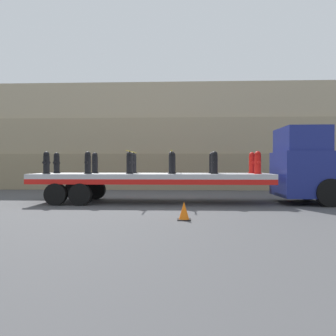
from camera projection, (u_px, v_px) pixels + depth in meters
name	position (u px, v px, depth m)	size (l,w,h in m)	color
ground_plane	(152.00, 202.00, 13.64)	(120.00, 120.00, 0.00)	#474749
rock_cliff	(163.00, 138.00, 21.85)	(60.00, 3.30, 6.77)	gray
truck_cab	(308.00, 166.00, 13.35)	(2.37, 2.60, 3.08)	navy
flatbed_trailer	(140.00, 179.00, 13.65)	(9.69, 2.55, 1.21)	#B2B2B7
fire_hydrant_black_near_0	(46.00, 163.00, 13.27)	(0.31, 0.56, 0.90)	black
fire_hydrant_black_far_0	(57.00, 163.00, 14.35)	(0.31, 0.56, 0.90)	black
fire_hydrant_black_near_1	(88.00, 163.00, 13.20)	(0.31, 0.56, 0.90)	black
fire_hydrant_black_far_1	(95.00, 163.00, 14.27)	(0.31, 0.56, 0.90)	black
fire_hydrant_black_near_2	(130.00, 163.00, 13.12)	(0.31, 0.56, 0.90)	black
fire_hydrant_black_far_2	(134.00, 163.00, 14.20)	(0.31, 0.56, 0.90)	black
fire_hydrant_black_near_3	(172.00, 163.00, 13.05)	(0.31, 0.56, 0.90)	black
fire_hydrant_black_far_3	(173.00, 163.00, 14.12)	(0.31, 0.56, 0.90)	black
fire_hydrant_black_near_4	(215.00, 163.00, 12.97)	(0.31, 0.56, 0.90)	black
fire_hydrant_black_far_4	(212.00, 163.00, 14.05)	(0.31, 0.56, 0.90)	black
fire_hydrant_red_near_5	(258.00, 163.00, 12.90)	(0.31, 0.56, 0.90)	red
fire_hydrant_red_far_5	(252.00, 163.00, 13.98)	(0.31, 0.56, 0.90)	red
cargo_strap_rear	(132.00, 152.00, 13.66)	(0.05, 2.65, 0.01)	yellow
cargo_strap_middle	(172.00, 152.00, 13.58)	(0.05, 2.65, 0.01)	yellow
traffic_cone	(184.00, 211.00, 9.31)	(0.38, 0.38, 0.52)	black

